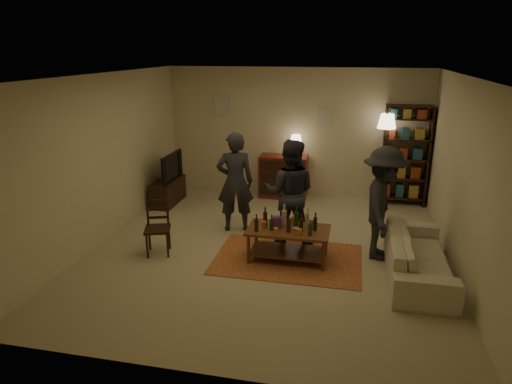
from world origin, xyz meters
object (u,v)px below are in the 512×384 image
(coffee_table, at_px, (288,233))
(dresser, at_px, (284,175))
(floor_lamp, at_px, (386,128))
(person_by_sofa, at_px, (383,204))
(bookshelf, at_px, (405,155))
(person_right, at_px, (290,193))
(tv_stand, at_px, (168,185))
(person_left, at_px, (235,182))
(dining_chair, at_px, (158,225))
(sofa, at_px, (418,255))

(coffee_table, relative_size, dresser, 0.90)
(floor_lamp, bearing_deg, person_by_sofa, -92.90)
(bookshelf, height_order, person_by_sofa, bookshelf)
(person_right, bearing_deg, dresser, -79.97)
(coffee_table, xyz_separation_m, person_by_sofa, (1.36, 0.39, 0.43))
(tv_stand, height_order, bookshelf, bookshelf)
(person_left, bearing_deg, dining_chair, 34.34)
(coffee_table, xyz_separation_m, dining_chair, (-2.02, -0.17, 0.03))
(person_left, bearing_deg, sofa, 142.30)
(coffee_table, xyz_separation_m, person_right, (-0.07, 0.62, 0.43))
(person_by_sofa, bearing_deg, person_right, 84.53)
(dresser, height_order, person_left, person_left)
(bookshelf, distance_m, person_right, 3.15)
(coffee_table, relative_size, sofa, 0.59)
(coffee_table, distance_m, person_right, 0.76)
(sofa, height_order, person_right, person_right)
(floor_lamp, height_order, sofa, floor_lamp)
(dining_chair, relative_size, person_right, 0.51)
(person_right, relative_size, person_by_sofa, 1.00)
(person_left, relative_size, person_by_sofa, 1.01)
(dining_chair, relative_size, person_by_sofa, 0.51)
(person_by_sofa, bearing_deg, bookshelf, -7.68)
(sofa, bearing_deg, coffee_table, 86.45)
(sofa, distance_m, person_by_sofa, 0.90)
(dining_chair, relative_size, dresser, 0.65)
(coffee_table, height_order, floor_lamp, floor_lamp)
(floor_lamp, relative_size, person_right, 1.07)
(tv_stand, distance_m, person_by_sofa, 4.50)
(person_left, bearing_deg, floor_lamp, -159.79)
(bookshelf, xyz_separation_m, person_right, (-1.98, -2.44, -0.17))
(dining_chair, distance_m, bookshelf, 5.11)
(floor_lamp, relative_size, sofa, 0.89)
(coffee_table, bearing_deg, dining_chair, -175.23)
(dining_chair, bearing_deg, bookshelf, 21.38)
(floor_lamp, xyz_separation_m, person_right, (-1.56, -2.31, -0.72))
(tv_stand, relative_size, floor_lamp, 0.57)
(coffee_table, distance_m, tv_stand, 3.48)
(person_right, bearing_deg, bookshelf, -129.96)
(dresser, bearing_deg, dining_chair, -115.05)
(coffee_table, xyz_separation_m, tv_stand, (-2.79, 2.08, -0.05))
(sofa, bearing_deg, floor_lamp, 6.94)
(tv_stand, height_order, floor_lamp, floor_lamp)
(sofa, xyz_separation_m, person_right, (-1.93, 0.74, 0.56))
(dining_chair, bearing_deg, floor_lamp, 23.40)
(person_left, bearing_deg, tv_stand, -49.17)
(coffee_table, distance_m, dining_chair, 2.02)
(coffee_table, height_order, bookshelf, bookshelf)
(bookshelf, distance_m, person_left, 3.63)
(dining_chair, height_order, floor_lamp, floor_lamp)
(bookshelf, bearing_deg, dining_chair, -140.47)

